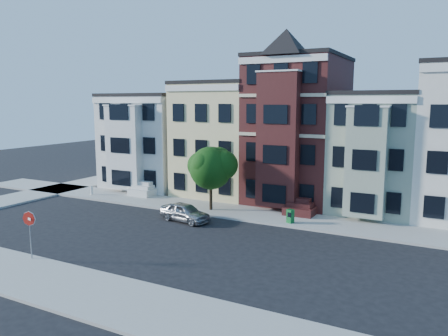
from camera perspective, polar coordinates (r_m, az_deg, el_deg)
The scene contains 12 objects.
ground at distance 25.93m, azimuth -0.88°, elevation -10.52°, with size 120.00×120.00×0.00m, color black.
far_sidewalk at distance 32.85m, azimuth 5.89°, elevation -6.28°, with size 60.00×4.00×0.15m, color #9E9B93.
near_sidewalk at distance 19.79m, azimuth -12.59°, elevation -16.81°, with size 60.00×4.00×0.15m, color #9E9B93.
house_white at distance 45.03m, azimuth -8.80°, elevation 3.43°, with size 8.00×9.00×9.00m, color silver.
house_yellow at distance 40.74m, azimuth 0.28°, elevation 3.70°, with size 7.00×9.00×10.00m, color beige.
house_brown at distance 37.94m, azimuth 9.72°, elevation 4.73°, with size 7.00×9.00×12.00m, color #3D1514.
house_green at distance 36.58m, azimuth 19.38°, elevation 1.86°, with size 6.00×9.00×9.00m, color gray.
street_tree at distance 33.75m, azimuth -1.74°, elevation -0.39°, with size 5.27×5.27×6.13m, color #174810, non-canonical shape.
parked_car at distance 31.59m, azimuth -5.14°, elevation -5.76°, with size 1.59×3.95×1.35m, color #9FA1A6.
newspaper_box at distance 30.92m, azimuth 8.65°, elevation -6.23°, with size 0.43×0.38×0.95m, color #0E5B24.
fire_hydrant at distance 41.46m, azimuth -16.89°, elevation -2.89°, with size 0.24×0.24×0.68m, color silver.
stop_sign at distance 25.76m, azimuth -23.99°, elevation -7.64°, with size 0.81×0.11×2.94m, color red, non-canonical shape.
Camera 1 is at (11.79, -21.47, 8.51)m, focal length 35.00 mm.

